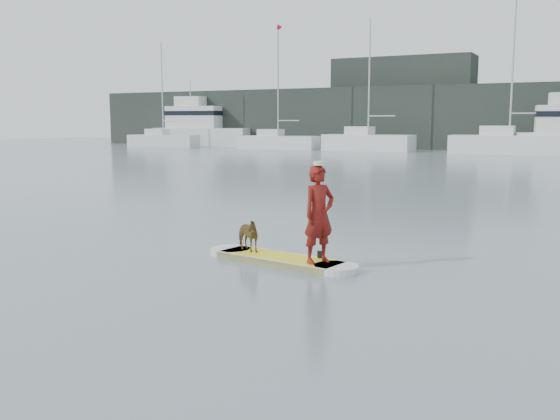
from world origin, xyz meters
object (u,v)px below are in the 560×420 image
at_px(paddleboard, 280,259).
at_px(sailboat_d, 508,142).
at_px(paddler, 319,214).
at_px(motor_yacht_b, 200,127).
at_px(sailboat_c, 367,141).
at_px(sailboat_b, 277,141).
at_px(sailboat_a, 163,140).
at_px(dog, 246,234).

bearing_deg(paddleboard, sailboat_d, 101.78).
height_order(paddler, sailboat_d, sailboat_d).
distance_m(paddleboard, motor_yacht_b, 58.22).
bearing_deg(sailboat_c, sailboat_b, -173.31).
xyz_separation_m(sailboat_a, sailboat_c, (21.84, 1.50, 0.12)).
relative_size(dog, sailboat_a, 0.07).
bearing_deg(dog, paddleboard, -71.62).
xyz_separation_m(sailboat_b, sailboat_d, (20.93, -0.10, 0.16)).
bearing_deg(sailboat_c, paddler, -70.21).
relative_size(paddler, sailboat_c, 0.15).
height_order(paddleboard, sailboat_a, sailboat_a).
distance_m(sailboat_a, motor_yacht_b, 5.22).
bearing_deg(motor_yacht_b, paddler, -61.01).
bearing_deg(motor_yacht_b, sailboat_a, -112.79).
xyz_separation_m(sailboat_b, sailboat_c, (8.75, 0.79, 0.06)).
xyz_separation_m(paddleboard, sailboat_c, (-13.61, 43.76, 0.80)).
relative_size(paddleboard, sailboat_c, 0.28).
bearing_deg(paddler, sailboat_c, 46.28).
bearing_deg(sailboat_b, sailboat_a, -179.12).
distance_m(paddler, sailboat_a, 55.83).
height_order(sailboat_b, motor_yacht_b, sailboat_b).
bearing_deg(sailboat_c, paddleboard, -71.17).
bearing_deg(sailboat_c, sailboat_a, -174.51).
distance_m(paddler, sailboat_d, 43.08).
bearing_deg(sailboat_a, paddleboard, -57.37).
xyz_separation_m(dog, sailboat_b, (-21.55, 42.83, 0.36)).
bearing_deg(sailboat_d, sailboat_c, 173.78).
height_order(paddler, sailboat_a, sailboat_a).
height_order(paddleboard, sailboat_c, sailboat_c).
height_order(paddleboard, sailboat_b, sailboat_b).
distance_m(paddler, motor_yacht_b, 58.83).
height_order(sailboat_c, motor_yacht_b, sailboat_c).
height_order(dog, sailboat_a, sailboat_a).
height_order(sailboat_b, sailboat_c, sailboat_c).
distance_m(paddler, sailboat_b, 48.98).
bearing_deg(paddler, sailboat_d, 31.09).
bearing_deg(sailboat_d, paddleboard, -90.14).
bearing_deg(dog, sailboat_d, 29.07).
distance_m(dog, sailboat_c, 45.46).
relative_size(paddler, dog, 2.28).
xyz_separation_m(dog, sailboat_a, (-34.64, 42.11, 0.30)).
relative_size(sailboat_b, sailboat_d, 0.86).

